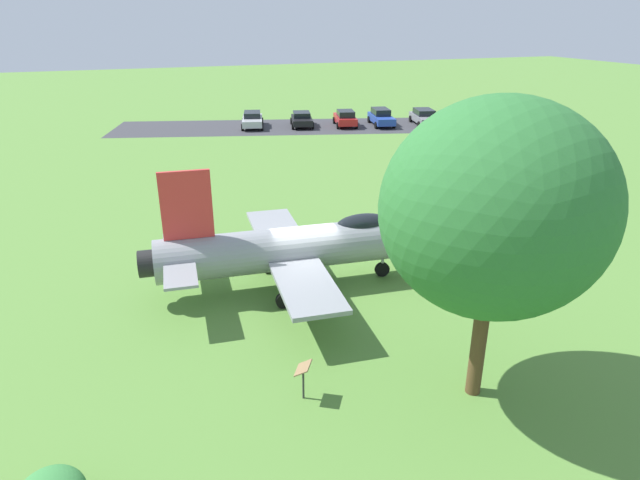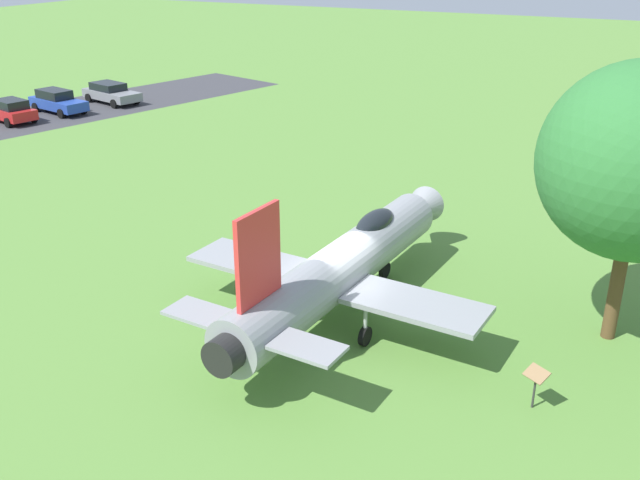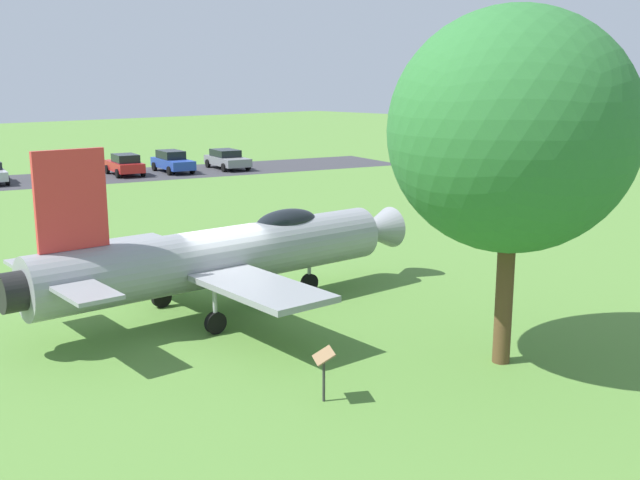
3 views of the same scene
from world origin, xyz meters
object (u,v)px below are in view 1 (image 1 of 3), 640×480
object	(u,v)px
info_plaque	(303,373)
parked_car_gray	(424,117)
display_jet	(312,245)
shade_tree	(496,209)
parked_car_red	(345,118)
parked_car_silver	(252,119)
parked_car_blue	(381,117)
parked_car_black	(302,119)

from	to	relation	value
info_plaque	parked_car_gray	size ratio (longest dim) A/B	0.22
display_jet	shade_tree	distance (m)	8.98
parked_car_gray	parked_car_red	xyz separation A→B (m)	(7.56, -1.89, 0.02)
shade_tree	display_jet	bearing A→B (deg)	-74.89
display_jet	info_plaque	distance (m)	7.00
parked_car_red	parked_car_silver	world-z (taller)	parked_car_red
info_plaque	parked_car_gray	world-z (taller)	parked_car_gray
parked_car_blue	parked_car_silver	xyz separation A→B (m)	(11.94, -3.29, -0.06)
parked_car_gray	shade_tree	bearing A→B (deg)	-13.86
parked_car_red	parked_car_gray	bearing A→B (deg)	-90.12
info_plaque	parked_car_red	world-z (taller)	parked_car_red
info_plaque	display_jet	bearing A→B (deg)	-111.22
parked_car_black	parked_car_silver	distance (m)	4.70
display_jet	shade_tree	bearing A→B (deg)	-70.11
shade_tree	parked_car_red	size ratio (longest dim) A/B	1.86
info_plaque	parked_car_silver	bearing A→B (deg)	-101.38
shade_tree	parked_car_blue	bearing A→B (deg)	-112.13
parked_car_gray	parked_car_blue	distance (m)	4.27
parked_car_red	parked_car_silver	size ratio (longest dim) A/B	0.90
display_jet	shade_tree	xyz separation A→B (m)	(-2.12, 7.85, 3.81)
parked_car_gray	parked_car_black	world-z (taller)	parked_car_gray
parked_car_blue	shade_tree	bearing A→B (deg)	-9.80
info_plaque	parked_car_red	size ratio (longest dim) A/B	0.26
display_jet	parked_car_silver	bearing A→B (deg)	85.45
display_jet	parked_car_gray	distance (m)	35.67
parked_car_red	parked_car_silver	bearing A→B (deg)	87.31
parked_car_black	parked_car_gray	bearing A→B (deg)	89.04
parked_car_red	parked_car_black	xyz separation A→B (m)	(3.98, -1.28, -0.07)
parked_car_black	shade_tree	bearing A→B (deg)	3.21
parked_car_gray	parked_car_black	bearing A→B (deg)	-91.17
display_jet	parked_car_gray	bearing A→B (deg)	57.77
parked_car_gray	parked_car_blue	xyz separation A→B (m)	(4.11, -1.14, 0.04)
shade_tree	parked_car_blue	world-z (taller)	shade_tree
shade_tree	parked_car_gray	distance (m)	41.43
info_plaque	parked_car_black	xyz separation A→B (m)	(-12.45, -38.12, -0.15)
shade_tree	parked_car_silver	xyz separation A→B (m)	(-3.29, -40.75, -4.78)
parked_car_blue	parked_car_black	xyz separation A→B (m)	(7.42, -2.03, -0.09)
parked_car_black	parked_car_silver	size ratio (longest dim) A/B	0.89
info_plaque	shade_tree	bearing A→B (deg)	163.50
display_jet	info_plaque	xyz separation A→B (m)	(2.52, 6.48, -0.86)
display_jet	info_plaque	size ratio (longest dim) A/B	11.44
parked_car_blue	parked_car_silver	distance (m)	12.39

